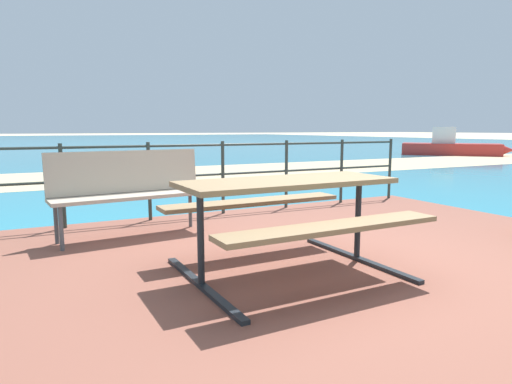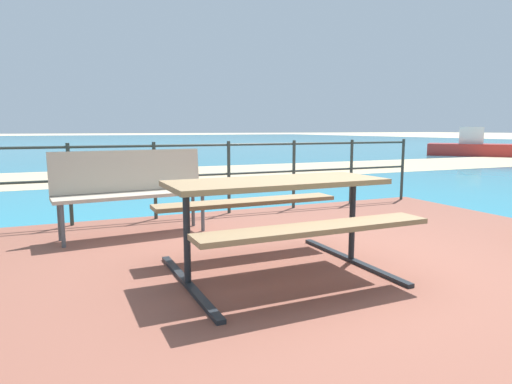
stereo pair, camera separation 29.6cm
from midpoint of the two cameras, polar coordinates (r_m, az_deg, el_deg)
name	(u,v)px [view 1 (the left image)]	position (r m, az deg, el deg)	size (l,w,h in m)	color
ground_plane	(332,267)	(3.91, 7.57, -9.61)	(240.00, 240.00, 0.00)	beige
patio_paving	(332,264)	(3.90, 7.57, -9.19)	(6.40, 5.20, 0.06)	brown
sea_water	(59,142)	(43.13, -24.26, 5.87)	(90.00, 90.00, 0.01)	teal
beach_strip	(133,176)	(11.68, -16.35, 2.02)	(54.00, 3.96, 0.01)	tan
picnic_table	(287,201)	(3.42, 1.58, -1.20)	(1.71, 1.45, 0.74)	#8C704C
park_bench	(129,186)	(4.85, -17.76, 0.78)	(1.62, 0.57, 0.90)	tan
railing_fence	(223,169)	(5.90, -5.75, 2.98)	(5.94, 0.04, 0.97)	#2D3833
boat_near	(451,147)	(21.95, 23.52, 5.35)	(3.76, 4.11, 1.27)	red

